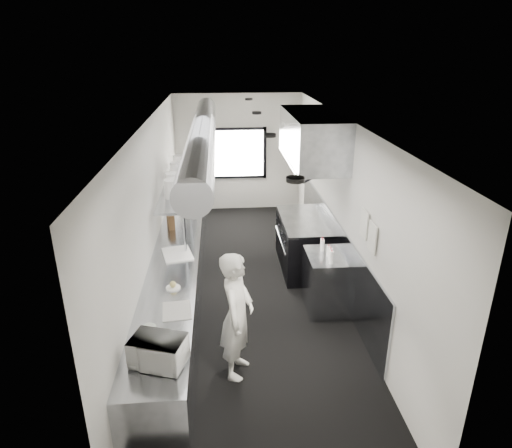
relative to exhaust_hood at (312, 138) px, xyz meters
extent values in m
cube|color=black|center=(-1.10, -0.70, -2.39)|extent=(3.00, 8.00, 0.01)
cube|color=silver|center=(-1.10, -0.70, 0.41)|extent=(3.00, 8.00, 0.01)
cube|color=beige|center=(-1.10, 3.30, -0.99)|extent=(3.00, 0.02, 2.80)
cube|color=beige|center=(-1.10, -4.70, -0.99)|extent=(3.00, 0.02, 2.80)
cube|color=beige|center=(-2.60, -0.70, -0.99)|extent=(0.02, 8.00, 2.80)
cube|color=beige|center=(0.40, -0.70, -0.99)|extent=(0.02, 8.00, 2.80)
cube|color=gray|center=(0.38, -0.40, -1.84)|extent=(0.03, 5.50, 1.10)
cylinder|color=gray|center=(-1.80, -0.30, 0.16)|extent=(0.40, 6.40, 0.40)
cube|color=white|center=(-1.10, 3.26, -0.99)|extent=(1.20, 0.03, 1.10)
cube|color=black|center=(-1.10, 3.28, -0.42)|extent=(1.36, 0.03, 0.08)
cube|color=black|center=(-1.10, 3.28, -1.57)|extent=(1.36, 0.03, 0.08)
cube|color=black|center=(-1.74, 3.28, -0.99)|extent=(0.08, 0.03, 1.25)
cube|color=black|center=(-0.46, 3.28, -0.99)|extent=(0.08, 0.03, 1.25)
cube|color=gray|center=(0.00, 0.00, 0.01)|extent=(0.80, 2.20, 0.80)
cube|color=gray|center=(-0.38, 0.00, -0.38)|extent=(0.05, 2.20, 0.05)
cube|color=black|center=(-0.08, 0.00, -0.33)|extent=(0.50, 2.10, 0.28)
cube|color=gray|center=(-2.25, -1.20, -1.94)|extent=(0.70, 6.00, 0.90)
cube|color=gray|center=(-2.30, 0.30, -0.84)|extent=(0.45, 3.00, 0.04)
cylinder|color=gray|center=(-2.10, -1.10, -1.17)|extent=(0.04, 0.04, 0.66)
cylinder|color=gray|center=(-2.10, 0.30, -1.17)|extent=(0.04, 0.04, 0.66)
cylinder|color=gray|center=(-2.10, 1.70, -1.17)|extent=(0.04, 0.04, 0.66)
cube|color=black|center=(-0.05, 0.00, -1.94)|extent=(0.85, 1.60, 0.90)
cube|color=gray|center=(-0.05, 0.00, -1.47)|extent=(0.85, 1.60, 0.04)
cube|color=gray|center=(-0.46, 0.00, -1.94)|extent=(0.03, 1.55, 0.80)
cylinder|color=gray|center=(-0.49, 0.00, -1.84)|extent=(0.03, 1.30, 0.03)
cube|color=gray|center=(0.05, -1.40, -1.94)|extent=(0.65, 0.80, 0.90)
cube|color=gray|center=(-2.25, 2.50, -1.94)|extent=(0.70, 1.20, 0.90)
cube|color=beige|center=(0.37, -1.90, -0.79)|extent=(0.02, 0.28, 0.38)
cube|color=beige|center=(0.37, -2.25, -0.84)|extent=(0.02, 0.28, 0.38)
imported|color=silver|center=(-1.39, -2.78, -1.57)|extent=(0.54, 0.68, 1.64)
imported|color=white|center=(-2.20, -3.68, -1.34)|extent=(0.58, 0.50, 0.29)
cylinder|color=#ABB8AA|center=(-2.40, -3.51, -1.44)|extent=(0.14, 0.14, 0.09)
cylinder|color=#ABB8AA|center=(-2.36, -3.20, -1.44)|extent=(0.19, 0.19, 0.11)
cube|color=silver|center=(-2.10, -2.74, -1.49)|extent=(0.38, 0.45, 0.01)
cylinder|color=white|center=(-2.19, -2.20, -1.48)|extent=(0.23, 0.23, 0.02)
sphere|color=#CDBF6B|center=(-2.19, -2.20, -1.43)|extent=(0.08, 0.08, 0.08)
cube|color=white|center=(-2.22, -1.19, -1.48)|extent=(0.53, 0.63, 0.02)
cube|color=brown|center=(-2.41, -0.13, -1.37)|extent=(0.16, 0.25, 0.25)
cylinder|color=white|center=(-2.30, -0.49, -0.67)|extent=(0.27, 0.27, 0.30)
cylinder|color=white|center=(-2.32, -0.14, -0.66)|extent=(0.29, 0.29, 0.31)
cylinder|color=white|center=(-2.32, 0.55, -0.66)|extent=(0.26, 0.26, 0.32)
cylinder|color=white|center=(-2.30, 0.96, -0.65)|extent=(0.26, 0.26, 0.35)
cylinder|color=white|center=(0.02, -1.67, -1.39)|extent=(0.08, 0.08, 0.19)
cylinder|color=white|center=(0.03, -1.56, -1.40)|extent=(0.08, 0.08, 0.19)
cylinder|color=white|center=(0.03, -1.42, -1.41)|extent=(0.06, 0.06, 0.16)
cylinder|color=white|center=(-0.02, -1.24, -1.40)|extent=(0.08, 0.08, 0.18)
cylinder|color=white|center=(0.00, -1.14, -1.41)|extent=(0.06, 0.06, 0.16)
camera|label=1|loc=(-1.53, -7.36, 1.46)|focal=31.51mm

